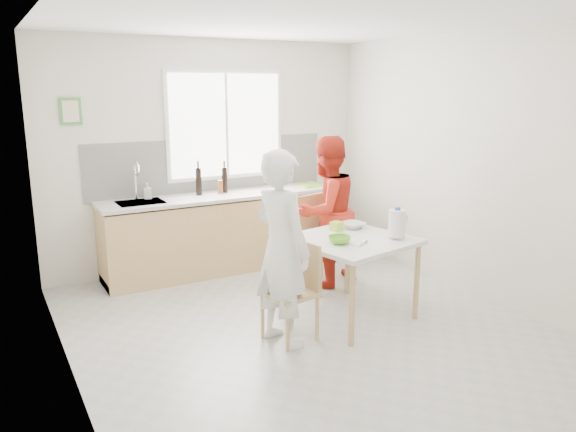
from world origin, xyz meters
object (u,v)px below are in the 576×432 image
object	(u,v)px
person_white	(282,249)
bowl_green	(340,240)
milk_jug	(397,223)
wine_bottle_b	(224,180)
dining_table	(350,247)
bowl_white	(353,225)
wine_bottle_a	(199,181)
chair_left	(295,286)
person_red	(326,212)
chair_far	(316,237)

from	to	relation	value
person_white	bowl_green	world-z (taller)	person_white
bowl_green	milk_jug	size ratio (longest dim) A/B	0.75
wine_bottle_b	milk_jug	bearing A→B (deg)	-70.54
dining_table	bowl_white	size ratio (longest dim) A/B	5.08
bowl_green	wine_bottle_a	distance (m)	2.17
dining_table	chair_left	xyz separation A→B (m)	(-0.67, -0.14, -0.23)
chair_left	person_red	world-z (taller)	person_red
dining_table	wine_bottle_b	bearing A→B (deg)	101.54
wine_bottle_a	chair_far	bearing A→B (deg)	-50.67
chair_left	chair_far	bearing A→B (deg)	128.57
chair_left	wine_bottle_b	xyz separation A→B (m)	(0.26, 2.14, 0.60)
bowl_white	person_white	bearing A→B (deg)	-156.16
person_white	wine_bottle_a	bearing A→B (deg)	-13.72
milk_jug	bowl_white	bearing A→B (deg)	92.60
bowl_green	bowl_white	xyz separation A→B (m)	(0.43, 0.39, -0.00)
chair_left	wine_bottle_b	size ratio (longest dim) A/B	2.83
chair_left	person_white	bearing A→B (deg)	-90.00
person_red	bowl_green	distance (m)	1.09
person_red	bowl_white	world-z (taller)	person_red
dining_table	wine_bottle_b	world-z (taller)	wine_bottle_b
bowl_green	wine_bottle_a	bearing A→B (deg)	104.80
bowl_green	wine_bottle_a	xyz separation A→B (m)	(-0.55, 2.09, 0.27)
dining_table	wine_bottle_a	size ratio (longest dim) A/B	3.72
person_white	person_red	size ratio (longest dim) A/B	1.02
wine_bottle_b	wine_bottle_a	bearing A→B (deg)	-178.52
chair_left	wine_bottle_a	world-z (taller)	wine_bottle_a
person_red	milk_jug	world-z (taller)	person_red
person_white	wine_bottle_a	world-z (taller)	person_white
person_white	milk_jug	distance (m)	1.20
bowl_green	wine_bottle_b	world-z (taller)	wine_bottle_b
chair_left	bowl_green	xyz separation A→B (m)	(0.49, 0.05, 0.34)
chair_far	wine_bottle_b	world-z (taller)	wine_bottle_b
chair_far	wine_bottle_a	distance (m)	1.54
wine_bottle_b	dining_table	bearing A→B (deg)	-78.46
bowl_green	bowl_white	world-z (taller)	bowl_green
dining_table	person_red	xyz separation A→B (m)	(0.30, 0.88, 0.13)
dining_table	person_white	bearing A→B (deg)	-168.54
bowl_white	bowl_green	bearing A→B (deg)	-137.57
milk_jug	bowl_green	bearing A→B (deg)	156.23
milk_jug	wine_bottle_a	world-z (taller)	wine_bottle_a
dining_table	bowl_green	xyz separation A→B (m)	(-0.19, -0.09, 0.11)
wine_bottle_a	chair_left	bearing A→B (deg)	-88.25
person_red	wine_bottle_b	world-z (taller)	person_red
wine_bottle_a	wine_bottle_b	xyz separation A→B (m)	(0.33, 0.01, -0.01)
bowl_green	milk_jug	bearing A→B (deg)	-12.31
person_white	wine_bottle_b	size ratio (longest dim) A/B	5.57
bowl_white	chair_left	bearing A→B (deg)	-154.31
chair_far	wine_bottle_a	size ratio (longest dim) A/B	3.13
milk_jug	wine_bottle_a	distance (m)	2.48
person_red	bowl_white	xyz separation A→B (m)	(-0.06, -0.58, -0.02)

